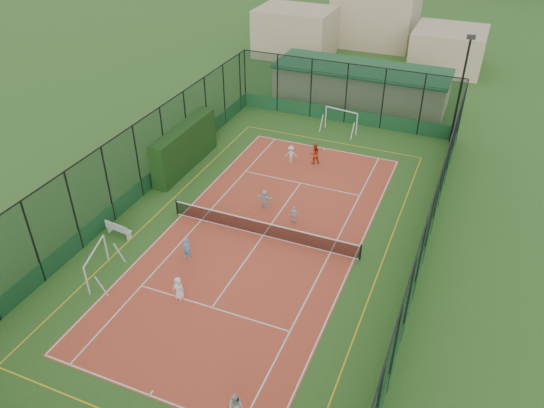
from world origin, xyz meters
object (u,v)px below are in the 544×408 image
(white_bench, at_px, (119,228))
(futsal_goal_far, at_px, (341,121))
(child_far_left, at_px, (291,154))
(coach, at_px, (315,154))
(clubhouse, at_px, (361,84))
(futsal_goal_near, at_px, (97,264))
(child_far_back, at_px, (265,199))
(child_far_right, at_px, (294,214))
(child_near_left, at_px, (179,288))
(floodlight_ne, at_px, (460,92))
(child_near_mid, at_px, (187,249))
(child_near_right, at_px, (236,406))

(white_bench, bearing_deg, futsal_goal_far, 72.85)
(child_far_left, distance_m, coach, 1.69)
(clubhouse, bearing_deg, white_bench, -107.22)
(futsal_goal_near, height_order, child_far_back, futsal_goal_near)
(child_far_right, bearing_deg, futsal_goal_near, 36.31)
(clubhouse, height_order, child_far_left, clubhouse)
(child_near_left, height_order, coach, coach)
(clubhouse, height_order, futsal_goal_near, clubhouse)
(child_far_left, bearing_deg, floodlight_ne, -161.50)
(white_bench, relative_size, futsal_goal_far, 0.60)
(child_near_mid, relative_size, child_far_back, 1.05)
(futsal_goal_near, relative_size, futsal_goal_far, 0.98)
(floodlight_ne, distance_m, child_far_left, 13.29)
(futsal_goal_far, height_order, coach, futsal_goal_far)
(white_bench, height_order, coach, coach)
(clubhouse, height_order, child_near_mid, clubhouse)
(child_near_left, bearing_deg, child_near_mid, 115.80)
(child_near_left, distance_m, child_far_back, 9.21)
(floodlight_ne, xyz_separation_m, child_near_mid, (-11.63, -20.12, -3.45))
(white_bench, height_order, child_far_left, child_far_left)
(white_bench, bearing_deg, child_near_mid, 2.06)
(child_near_right, xyz_separation_m, child_far_back, (-4.83, 14.19, -0.02))
(child_far_right, bearing_deg, clubhouse, -98.37)
(clubhouse, bearing_deg, child_far_left, -97.17)
(futsal_goal_near, relative_size, child_far_left, 2.09)
(floodlight_ne, height_order, white_bench, floodlight_ne)
(child_near_left, relative_size, child_far_right, 1.11)
(white_bench, xyz_separation_m, futsal_goal_near, (1.26, -3.50, 0.41))
(white_bench, relative_size, child_near_left, 1.30)
(child_far_right, bearing_deg, coach, -92.41)
(child_near_mid, xyz_separation_m, coach, (2.99, 12.91, 0.10))
(futsal_goal_far, bearing_deg, white_bench, -103.82)
(child_near_right, bearing_deg, coach, 101.59)
(floodlight_ne, xyz_separation_m, futsal_goal_far, (-8.41, -1.35, -3.21))
(child_near_right, bearing_deg, clubhouse, 97.67)
(floodlight_ne, height_order, child_far_back, floodlight_ne)
(child_near_mid, height_order, coach, coach)
(child_far_left, bearing_deg, clubhouse, -115.64)
(child_near_left, bearing_deg, child_near_right, -38.83)
(child_near_right, xyz_separation_m, child_far_right, (-2.56, 13.34, -0.07))
(child_near_left, bearing_deg, white_bench, 154.69)
(white_bench, bearing_deg, clubhouse, 79.09)
(coach, bearing_deg, futsal_goal_far, -126.20)
(futsal_goal_near, relative_size, child_near_mid, 2.08)
(clubhouse, relative_size, child_near_right, 11.75)
(child_near_left, bearing_deg, futsal_goal_far, 87.80)
(coach, bearing_deg, child_far_back, 47.14)
(child_near_right, relative_size, coach, 0.85)
(child_near_left, bearing_deg, coach, 86.68)
(floodlight_ne, bearing_deg, clubhouse, 147.88)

